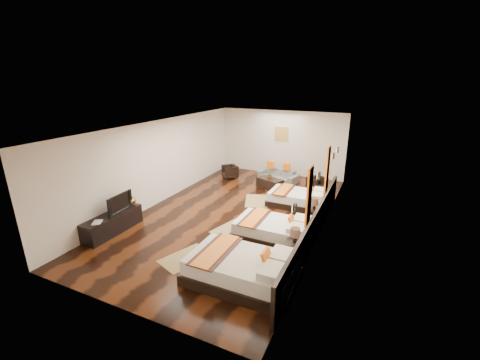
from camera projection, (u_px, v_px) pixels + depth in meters
The scene contains 30 objects.
floor at pixel (234, 213), 9.90m from camera, with size 5.50×9.50×0.01m, color black.
ceiling at pixel (233, 125), 9.02m from camera, with size 5.50×9.50×0.01m, color white.
back_wall at pixel (281, 143), 13.55m from camera, with size 5.50×0.01×2.80m, color silver.
left_wall at pixel (161, 162), 10.56m from camera, with size 0.01×9.50×2.80m, color silver.
right_wall at pixel (325, 184), 8.36m from camera, with size 0.01×9.50×2.80m, color silver.
headboard_panel at pixel (315, 227), 7.99m from camera, with size 0.08×6.60×0.90m, color black.
bed_near at pixel (243, 269), 6.51m from camera, with size 2.31×1.45×0.88m.
bed_mid at pixel (274, 230), 8.27m from camera, with size 2.04×1.28×0.78m.
bed_far at pixel (299, 198), 10.44m from camera, with size 1.93×1.21×0.74m.
nightstand_a at pixel (294, 249), 7.30m from camera, with size 0.42×0.42×0.83m.
nightstand_b at pixel (314, 215), 9.14m from camera, with size 0.41×0.41×0.80m.
jute_mat_near at pixel (186, 258), 7.45m from camera, with size 0.75×1.20×0.01m, color #967E4C.
jute_mat_mid at pixel (233, 229), 8.89m from camera, with size 0.75×1.20×0.01m, color #967E4C.
jute_mat_far at pixel (256, 201), 10.90m from camera, with size 0.75×1.20×0.01m, color #967E4C.
tv_console at pixel (113, 223), 8.62m from camera, with size 0.50×1.80×0.55m, color black.
tv at pixel (118, 203), 8.61m from camera, with size 0.92×0.12×0.53m, color black.
book at pixel (93, 223), 7.99m from camera, with size 0.22×0.30×0.03m, color black.
figurine at pixel (130, 199), 9.10m from camera, with size 0.34×0.34×0.35m, color brown.
sofa at pixel (278, 175), 12.96m from camera, with size 1.71×0.67×0.50m, color slate.
armchair_left at pixel (230, 172), 13.34m from camera, with size 0.59×0.61×0.55m, color black.
armchair_right at pixel (317, 184), 11.77m from camera, with size 0.60×0.61×0.56m, color black.
coffee_table at pixel (270, 183), 12.07m from camera, with size 1.00×0.50×0.40m, color black.
table_plant at pixel (270, 175), 12.04m from camera, with size 0.24×0.21×0.26m, color #2C541C.
orange_panel_a at pixel (309, 196), 6.64m from camera, with size 0.04×0.40×1.30m, color #D86014.
orange_panel_b at pixel (327, 170), 8.54m from camera, with size 0.04×0.40×1.30m, color #D86014.
sconce_near at pixel (295, 209), 5.66m from camera, with size 0.07×0.12×0.18m.
sconce_mid at pixel (319, 176), 7.55m from camera, with size 0.07×0.12×0.18m.
sconce_far at pixel (333, 156), 9.45m from camera, with size 0.07×0.12×0.18m.
sconce_lounge at pixel (338, 150), 10.22m from camera, with size 0.07×0.12×0.18m.
gold_artwork at pixel (281, 134), 13.41m from camera, with size 0.60×0.04×0.60m, color #AD873F.
Camera 1 is at (3.99, -8.14, 4.12)m, focal length 23.25 mm.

